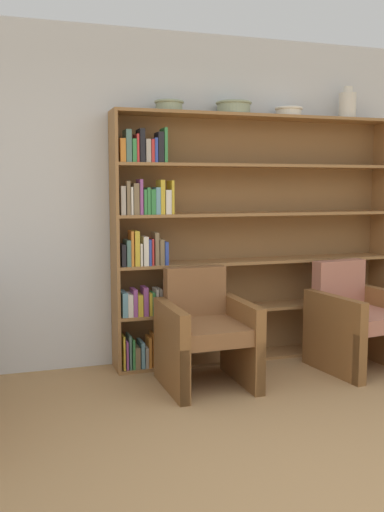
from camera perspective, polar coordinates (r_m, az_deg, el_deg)
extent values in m
cube|color=silver|center=(4.94, 1.03, 5.66)|extent=(12.00, 0.06, 2.75)
cube|color=olive|center=(4.57, -7.73, 1.28)|extent=(0.02, 0.30, 2.08)
cube|color=olive|center=(5.57, 18.30, 2.01)|extent=(0.02, 0.30, 2.08)
cube|color=olive|center=(4.95, 6.76, 13.65)|extent=(2.46, 0.30, 0.03)
cube|color=olive|center=(5.14, 6.42, -9.76)|extent=(2.46, 0.30, 0.03)
cube|color=brown|center=(5.07, 5.91, 1.87)|extent=(2.46, 0.01, 2.08)
cube|color=gold|center=(4.71, -6.97, -9.43)|extent=(0.02, 0.18, 0.28)
cube|color=#994C99|center=(4.70, -6.62, -9.72)|extent=(0.02, 0.15, 0.23)
cube|color=#4C756B|center=(4.71, -6.35, -9.41)|extent=(0.02, 0.17, 0.28)
cube|color=#388C47|center=(4.72, -6.02, -9.58)|extent=(0.02, 0.17, 0.24)
cube|color=#7F6B4C|center=(4.74, -5.64, -9.93)|extent=(0.04, 0.18, 0.17)
cube|color=#669EB2|center=(4.75, -5.14, -9.65)|extent=(0.03, 0.19, 0.21)
cube|color=#B2A899|center=(4.74, -4.66, -9.95)|extent=(0.02, 0.14, 0.17)
cube|color=orange|center=(4.74, -4.35, -9.47)|extent=(0.02, 0.14, 0.25)
cube|color=orange|center=(4.74, -3.99, -9.26)|extent=(0.02, 0.14, 0.28)
cube|color=#B2A899|center=(4.75, -3.63, -9.39)|extent=(0.02, 0.14, 0.25)
cube|color=olive|center=(5.03, 6.49, -5.06)|extent=(2.46, 0.30, 0.03)
cube|color=#669EB2|center=(4.62, -6.91, -4.73)|extent=(0.04, 0.20, 0.20)
cube|color=white|center=(4.62, -6.34, -4.83)|extent=(0.04, 0.17, 0.18)
cube|color=#994C99|center=(4.62, -5.85, -4.59)|extent=(0.03, 0.16, 0.22)
cube|color=gold|center=(4.65, -5.38, -4.80)|extent=(0.04, 0.19, 0.17)
cube|color=#994C99|center=(4.63, -4.78, -4.48)|extent=(0.04, 0.14, 0.23)
cube|color=gold|center=(4.64, -4.31, -4.75)|extent=(0.02, 0.14, 0.18)
cube|color=#388C47|center=(4.64, -3.98, -4.74)|extent=(0.02, 0.12, 0.18)
cube|color=white|center=(4.66, -3.67, -4.52)|extent=(0.02, 0.15, 0.21)
cube|color=#B2A899|center=(4.68, -3.35, -4.49)|extent=(0.02, 0.18, 0.21)
cube|color=#7F6B4C|center=(4.69, -2.90, -4.70)|extent=(0.04, 0.18, 0.17)
cube|color=#B2A899|center=(4.70, -2.42, -4.09)|extent=(0.03, 0.19, 0.26)
cube|color=red|center=(4.69, -1.99, -4.33)|extent=(0.02, 0.16, 0.23)
cube|color=#388C47|center=(4.71, -1.66, -4.15)|extent=(0.03, 0.18, 0.25)
cube|color=gold|center=(4.71, -1.22, -4.24)|extent=(0.03, 0.16, 0.23)
cube|color=orange|center=(4.72, -0.70, -4.11)|extent=(0.04, 0.15, 0.25)
cube|color=#7F6B4C|center=(4.74, -0.22, -4.60)|extent=(0.03, 0.15, 0.16)
cube|color=olive|center=(4.96, 6.55, -0.47)|extent=(2.46, 0.30, 0.02)
cube|color=black|center=(4.55, -7.01, 0.11)|extent=(0.03, 0.18, 0.17)
cube|color=#4C756B|center=(4.56, -6.52, 0.34)|extent=(0.03, 0.18, 0.21)
cube|color=orange|center=(4.54, -6.11, 0.77)|extent=(0.02, 0.14, 0.28)
cube|color=gold|center=(4.56, -5.68, 0.80)|extent=(0.04, 0.16, 0.28)
cube|color=white|center=(4.56, -5.25, 0.18)|extent=(0.02, 0.15, 0.18)
cube|color=white|center=(4.57, -4.78, 0.53)|extent=(0.04, 0.14, 0.23)
cube|color=#334CB2|center=(4.57, -4.38, 0.40)|extent=(0.02, 0.14, 0.21)
cube|color=red|center=(4.60, -4.17, 0.47)|extent=(0.02, 0.19, 0.21)
cube|color=#7F6B4C|center=(4.59, -3.72, 0.77)|extent=(0.03, 0.16, 0.26)
cube|color=#7F6B4C|center=(4.63, -3.28, 0.47)|extent=(0.04, 0.20, 0.21)
cube|color=#334CB2|center=(4.63, -2.82, 0.35)|extent=(0.03, 0.19, 0.18)
cube|color=olive|center=(4.93, 6.62, 4.22)|extent=(2.46, 0.30, 0.02)
cube|color=#B2A899|center=(4.51, -7.06, 5.54)|extent=(0.04, 0.17, 0.22)
cube|color=#7F6B4C|center=(4.50, -6.49, 5.80)|extent=(0.03, 0.12, 0.26)
cube|color=white|center=(4.51, -6.17, 5.51)|extent=(0.02, 0.14, 0.22)
cube|color=#7F6B4C|center=(4.51, -5.71, 5.69)|extent=(0.04, 0.13, 0.24)
cube|color=#994C99|center=(4.53, -5.25, 5.90)|extent=(0.02, 0.15, 0.28)
cube|color=#388C47|center=(4.54, -4.86, 5.41)|extent=(0.02, 0.15, 0.20)
cube|color=#388C47|center=(4.57, -4.58, 5.52)|extent=(0.03, 0.19, 0.21)
cube|color=#388C47|center=(4.58, -4.14, 5.43)|extent=(0.04, 0.19, 0.20)
cube|color=#669EB2|center=(4.56, -3.59, 5.53)|extent=(0.04, 0.15, 0.21)
cube|color=gold|center=(4.58, -3.18, 5.91)|extent=(0.03, 0.17, 0.27)
cube|color=white|center=(4.61, -2.65, 5.43)|extent=(0.04, 0.20, 0.19)
cube|color=gold|center=(4.61, -2.17, 5.89)|extent=(0.02, 0.17, 0.27)
cube|color=olive|center=(4.92, 6.69, 8.95)|extent=(2.46, 0.30, 0.02)
cube|color=orange|center=(4.53, -7.11, 10.41)|extent=(0.04, 0.18, 0.18)
cube|color=#4C756B|center=(4.53, -6.50, 10.85)|extent=(0.04, 0.16, 0.25)
cube|color=#388C47|center=(4.54, -5.97, 10.41)|extent=(0.03, 0.17, 0.18)
cube|color=red|center=(4.54, -5.61, 10.65)|extent=(0.02, 0.16, 0.22)
cube|color=black|center=(4.56, -5.17, 10.91)|extent=(0.04, 0.17, 0.26)
cube|color=#B2A899|center=(4.57, -4.61, 10.40)|extent=(0.04, 0.18, 0.18)
cube|color=red|center=(4.55, -4.09, 10.42)|extent=(0.02, 0.13, 0.18)
cube|color=#334CB2|center=(4.57, -3.79, 10.48)|extent=(0.02, 0.15, 0.19)
cube|color=black|center=(4.58, -3.31, 10.77)|extent=(0.04, 0.15, 0.24)
cube|color=#388C47|center=(4.60, -2.85, 10.97)|extent=(0.02, 0.16, 0.27)
cylinder|color=gray|center=(4.69, -2.30, 14.71)|extent=(0.21, 0.21, 0.08)
torus|color=gray|center=(4.70, -2.30, 15.12)|extent=(0.24, 0.24, 0.02)
cylinder|color=gray|center=(4.87, 4.18, 14.51)|extent=(0.27, 0.27, 0.10)
torus|color=gray|center=(4.88, 4.19, 15.00)|extent=(0.30, 0.30, 0.02)
cylinder|color=silver|center=(5.08, 9.64, 13.98)|extent=(0.21, 0.21, 0.07)
torus|color=silver|center=(5.08, 9.65, 14.32)|extent=(0.24, 0.24, 0.02)
cylinder|color=silver|center=(5.37, 15.28, 14.26)|extent=(0.15, 0.15, 0.22)
cylinder|color=silver|center=(5.39, 15.33, 15.73)|extent=(0.08, 0.08, 0.06)
cube|color=brown|center=(4.17, 6.74, -11.12)|extent=(0.07, 0.07, 0.39)
cube|color=brown|center=(3.97, -0.87, -12.03)|extent=(0.07, 0.07, 0.39)
cube|color=brown|center=(4.70, 3.50, -8.98)|extent=(0.07, 0.07, 0.39)
cube|color=brown|center=(4.53, -3.28, -9.62)|extent=(0.07, 0.07, 0.39)
cube|color=brown|center=(4.27, 1.52, -7.48)|extent=(0.49, 0.65, 0.12)
cube|color=brown|center=(4.48, 0.29, -3.70)|extent=(0.48, 0.13, 0.41)
cube|color=brown|center=(4.40, 4.98, -8.50)|extent=(0.09, 0.68, 0.63)
cube|color=brown|center=(4.21, -2.10, -9.19)|extent=(0.09, 0.68, 0.63)
cube|color=brown|center=(4.52, 16.39, -9.94)|extent=(0.08, 0.08, 0.39)
cube|color=brown|center=(5.32, 16.47, -7.37)|extent=(0.08, 0.08, 0.39)
cube|color=brown|center=(4.96, 11.57, -8.26)|extent=(0.08, 0.08, 0.39)
cube|color=#B2705B|center=(4.86, 16.53, -5.98)|extent=(0.57, 0.70, 0.12)
cube|color=#B2705B|center=(5.02, 14.45, -2.75)|extent=(0.49, 0.19, 0.41)
cube|color=brown|center=(4.71, 13.95, -7.66)|extent=(0.18, 0.68, 0.63)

